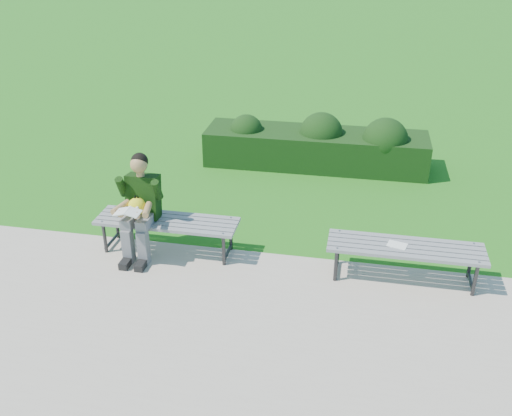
{
  "coord_description": "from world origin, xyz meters",
  "views": [
    {
      "loc": [
        1.1,
        -6.17,
        3.86
      ],
      "look_at": [
        -0.1,
        -0.12,
        0.72
      ],
      "focal_mm": 40.0,
      "sensor_mm": 36.0,
      "label": 1
    }
  ],
  "objects": [
    {
      "name": "bench_left",
      "position": [
        -1.23,
        -0.18,
        0.42
      ],
      "size": [
        1.8,
        0.5,
        0.46
      ],
      "color": "slate",
      "rests_on": "walkway"
    },
    {
      "name": "paper_sheet",
      "position": [
        1.61,
        -0.26,
        0.47
      ],
      "size": [
        0.25,
        0.21,
        0.01
      ],
      "color": "white",
      "rests_on": "bench_right"
    },
    {
      "name": "hedge",
      "position": [
        0.42,
        3.08,
        0.39
      ],
      "size": [
        3.79,
        0.98,
        0.95
      ],
      "color": "#12390E",
      "rests_on": "ground"
    },
    {
      "name": "bench_right",
      "position": [
        1.71,
        -0.26,
        0.42
      ],
      "size": [
        1.8,
        0.5,
        0.46
      ],
      "color": "slate",
      "rests_on": "walkway"
    },
    {
      "name": "walkway",
      "position": [
        0.0,
        -1.75,
        0.01
      ],
      "size": [
        30.0,
        3.5,
        0.02
      ],
      "color": "#BEB69F",
      "rests_on": "ground"
    },
    {
      "name": "seated_boy",
      "position": [
        -1.53,
        -0.27,
        0.71
      ],
      "size": [
        0.56,
        0.76,
        1.31
      ],
      "color": "gray",
      "rests_on": "walkway"
    },
    {
      "name": "ground",
      "position": [
        0.0,
        0.0,
        0.0
      ],
      "size": [
        80.0,
        80.0,
        0.0
      ],
      "color": "#1D7B1D",
      "rests_on": "ground"
    }
  ]
}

